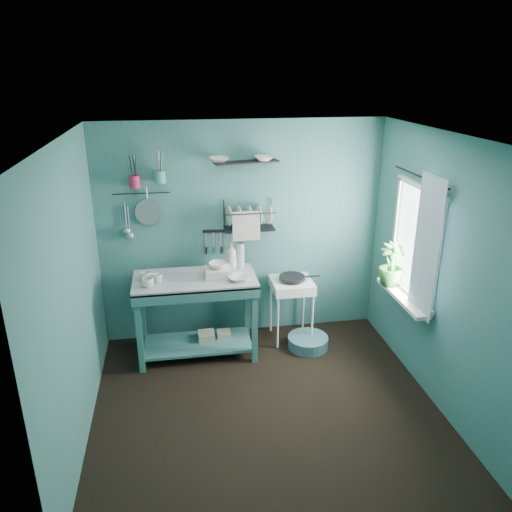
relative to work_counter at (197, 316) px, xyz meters
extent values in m
plane|color=black|center=(0.58, -1.05, -0.46)|extent=(3.20, 3.20, 0.00)
plane|color=silver|center=(0.58, -1.05, 2.04)|extent=(3.20, 3.20, 0.00)
plane|color=#316563|center=(0.58, 0.45, 0.79)|extent=(3.20, 0.00, 3.20)
plane|color=#316563|center=(0.58, -2.55, 0.79)|extent=(3.20, 0.00, 3.20)
plane|color=#316563|center=(-1.02, -1.05, 0.79)|extent=(0.00, 3.00, 3.00)
plane|color=#316563|center=(2.18, -1.05, 0.79)|extent=(0.00, 3.00, 3.00)
cube|color=#326A69|center=(0.00, 0.00, 0.00)|extent=(1.35, 0.77, 0.92)
imported|color=silver|center=(-0.48, -0.16, 0.51)|extent=(0.12, 0.12, 0.10)
imported|color=silver|center=(-0.38, -0.06, 0.51)|extent=(0.14, 0.14, 0.09)
imported|color=silver|center=(-0.50, 0.00, 0.51)|extent=(0.17, 0.17, 0.10)
cube|color=beige|center=(0.25, -0.02, 0.51)|extent=(0.28, 0.22, 0.10)
imported|color=silver|center=(0.25, -0.02, 0.59)|extent=(0.20, 0.19, 0.06)
imported|color=beige|center=(0.42, 0.20, 0.61)|extent=(0.11, 0.12, 0.30)
cylinder|color=#A0AAB2|center=(0.52, 0.22, 0.60)|extent=(0.09, 0.09, 0.28)
imported|color=silver|center=(0.45, -0.15, 0.49)|extent=(0.22, 0.22, 0.05)
cube|color=white|center=(1.10, 0.16, -0.09)|extent=(0.54, 0.54, 0.74)
cylinder|color=black|center=(1.10, 0.16, 0.31)|extent=(0.30, 0.30, 0.03)
cube|color=black|center=(0.29, 0.42, 0.83)|extent=(0.32, 0.06, 0.03)
cube|color=black|center=(0.64, 0.32, 1.02)|extent=(0.57, 0.28, 0.32)
cube|color=black|center=(0.62, 0.35, 1.61)|extent=(0.72, 0.27, 0.01)
imported|color=silver|center=(0.32, 0.35, 1.61)|extent=(0.24, 0.24, 0.05)
imported|color=silver|center=(0.80, 0.35, 1.60)|extent=(0.22, 0.22, 0.05)
cylinder|color=#AF2040|center=(-0.56, 0.37, 1.43)|extent=(0.11, 0.11, 0.13)
cylinder|color=teal|center=(-0.30, 0.37, 1.47)|extent=(0.11, 0.11, 0.13)
cylinder|color=#9A9CA1|center=(-0.45, 0.40, 1.09)|extent=(0.28, 0.03, 0.28)
cylinder|color=#9A9CA1|center=(-0.69, 0.41, 1.06)|extent=(0.01, 0.01, 0.30)
cylinder|color=#9A9CA1|center=(-0.66, 0.41, 1.01)|extent=(0.01, 0.01, 0.30)
cylinder|color=black|center=(-0.51, 0.42, 1.29)|extent=(0.60, 0.01, 0.01)
plane|color=white|center=(2.16, -0.60, 0.94)|extent=(0.00, 1.10, 1.10)
cube|color=white|center=(2.08, -0.60, 0.35)|extent=(0.16, 0.95, 0.04)
plane|color=silver|center=(2.10, -0.90, 0.99)|extent=(0.00, 1.35, 1.35)
cylinder|color=black|center=(2.12, -0.60, 1.59)|extent=(0.02, 1.05, 0.02)
imported|color=#29682A|center=(2.05, -0.32, 0.60)|extent=(0.29, 0.29, 0.46)
cube|color=gray|center=(0.10, 0.05, -0.35)|extent=(0.18, 0.18, 0.22)
cube|color=gray|center=(0.30, 0.08, -0.36)|extent=(0.15, 0.15, 0.20)
cylinder|color=#40707E|center=(1.25, -0.09, -0.39)|extent=(0.46, 0.46, 0.13)
camera|label=1|loc=(-0.16, -4.90, 2.55)|focal=35.00mm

